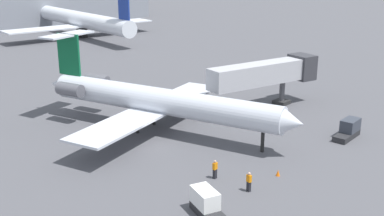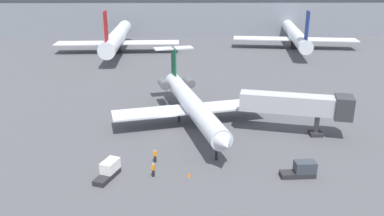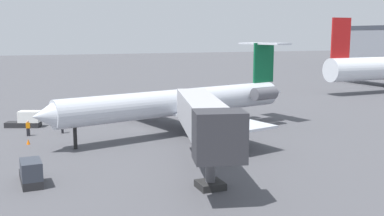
% 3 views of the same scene
% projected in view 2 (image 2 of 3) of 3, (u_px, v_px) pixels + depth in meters
% --- Properties ---
extents(ground_plane, '(400.00, 400.00, 0.10)m').
position_uv_depth(ground_plane, '(169.00, 132.00, 57.17)').
color(ground_plane, '#4C4C51').
extents(regional_jet, '(24.18, 31.17, 9.76)m').
position_uv_depth(regional_jet, '(191.00, 102.00, 58.96)').
color(regional_jet, silver).
rests_on(regional_jet, ground_plane).
extents(jet_bridge, '(15.83, 6.58, 6.14)m').
position_uv_depth(jet_bridge, '(302.00, 105.00, 54.98)').
color(jet_bridge, '#ADADB2').
rests_on(jet_bridge, ground_plane).
extents(ground_crew_marshaller, '(0.40, 0.26, 1.69)m').
position_uv_depth(ground_crew_marshaller, '(155.00, 156.00, 47.88)').
color(ground_crew_marshaller, black).
rests_on(ground_crew_marshaller, ground_plane).
extents(ground_crew_loader, '(0.34, 0.45, 1.69)m').
position_uv_depth(ground_crew_loader, '(153.00, 170.00, 44.54)').
color(ground_crew_loader, black).
rests_on(ground_crew_loader, ground_plane).
extents(baggage_tug_lead, '(2.74, 4.24, 1.90)m').
position_uv_depth(baggage_tug_lead, '(109.00, 170.00, 44.47)').
color(baggage_tug_lead, '#262628').
rests_on(baggage_tug_lead, ground_plane).
extents(baggage_tug_trailing, '(4.06, 1.59, 1.90)m').
position_uv_depth(baggage_tug_trailing, '(302.00, 170.00, 44.52)').
color(baggage_tug_trailing, '#262628').
rests_on(baggage_tug_trailing, ground_plane).
extents(traffic_cone_near, '(0.36, 0.36, 0.55)m').
position_uv_depth(traffic_cone_near, '(188.00, 175.00, 44.67)').
color(traffic_cone_near, orange).
rests_on(traffic_cone_near, ground_plane).
extents(terminal_building, '(150.40, 21.11, 13.27)m').
position_uv_depth(terminal_building, '(179.00, 15.00, 144.07)').
color(terminal_building, gray).
rests_on(terminal_building, ground_plane).
extents(parked_airliner_west_end, '(35.36, 41.98, 13.63)m').
position_uv_depth(parked_airliner_west_end, '(117.00, 37.00, 110.26)').
color(parked_airliner_west_end, silver).
rests_on(parked_airliner_west_end, ground_plane).
extents(parked_airliner_west_mid, '(37.19, 43.80, 13.08)m').
position_uv_depth(parked_airliner_west_mid, '(295.00, 35.00, 116.40)').
color(parked_airliner_west_mid, silver).
rests_on(parked_airliner_west_mid, ground_plane).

